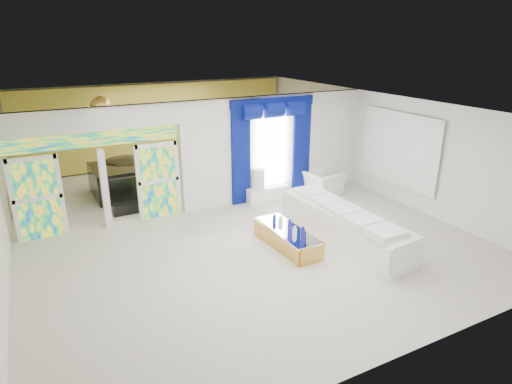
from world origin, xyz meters
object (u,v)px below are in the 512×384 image
white_sofa (343,226)px  armchair (321,182)px  coffee_table (287,238)px  grand_piano (116,181)px  console_table (267,194)px

white_sofa → armchair: white_sofa is taller
coffee_table → grand_piano: 6.02m
coffee_table → armchair: 3.82m
armchair → grand_piano: 6.20m
grand_piano → console_table: bearing=-35.1°
white_sofa → grand_piano: (-4.10, 5.65, 0.09)m
white_sofa → armchair: size_ratio=3.52×
white_sofa → coffee_table: white_sofa is taller
white_sofa → console_table: bearing=92.0°
white_sofa → grand_piano: 6.98m
grand_piano → coffee_table: bearing=-64.2°
white_sofa → armchair: bearing=59.8°
console_table → armchair: bearing=-7.2°
white_sofa → console_table: (-0.31, 3.12, -0.15)m
armchair → grand_piano: (-5.55, 2.75, 0.10)m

